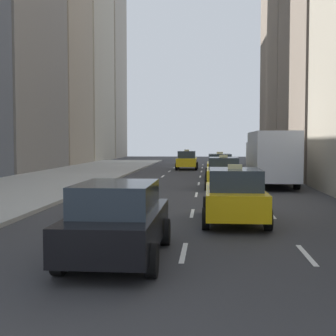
{
  "coord_description": "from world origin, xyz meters",
  "views": [
    {
      "loc": [
        3.15,
        -2.73,
        2.57
      ],
      "look_at": [
        1.85,
        12.45,
        1.72
      ],
      "focal_mm": 50.0,
      "sensor_mm": 36.0,
      "label": 1
    }
  ],
  "objects_px": {
    "taxi_third": "(220,166)",
    "box_truck": "(270,157)",
    "taxi_second": "(234,195)",
    "sedan_black_near": "(118,220)",
    "taxi_fourth": "(223,173)",
    "taxi_lead": "(187,160)"
  },
  "relations": [
    {
      "from": "taxi_third",
      "to": "taxi_fourth",
      "type": "relative_size",
      "value": 1.0
    },
    {
      "from": "taxi_third",
      "to": "box_truck",
      "type": "xyz_separation_m",
      "value": [
        2.8,
        -5.82,
        0.83
      ]
    },
    {
      "from": "taxi_second",
      "to": "box_truck",
      "type": "xyz_separation_m",
      "value": [
        2.8,
        12.92,
        0.83
      ]
    },
    {
      "from": "taxi_lead",
      "to": "sedan_black_near",
      "type": "bearing_deg",
      "value": -90.0
    },
    {
      "from": "taxi_fourth",
      "to": "sedan_black_near",
      "type": "xyz_separation_m",
      "value": [
        -2.8,
        -15.9,
        -0.01
      ]
    },
    {
      "from": "taxi_lead",
      "to": "taxi_fourth",
      "type": "height_order",
      "value": "same"
    },
    {
      "from": "sedan_black_near",
      "to": "box_truck",
      "type": "relative_size",
      "value": 0.54
    },
    {
      "from": "taxi_third",
      "to": "taxi_lead",
      "type": "bearing_deg",
      "value": 105.65
    },
    {
      "from": "taxi_second",
      "to": "taxi_third",
      "type": "relative_size",
      "value": 1.0
    },
    {
      "from": "taxi_second",
      "to": "box_truck",
      "type": "distance_m",
      "value": 13.25
    },
    {
      "from": "taxi_third",
      "to": "sedan_black_near",
      "type": "height_order",
      "value": "taxi_third"
    },
    {
      "from": "taxi_third",
      "to": "taxi_fourth",
      "type": "height_order",
      "value": "same"
    },
    {
      "from": "taxi_fourth",
      "to": "box_truck",
      "type": "distance_m",
      "value": 3.5
    },
    {
      "from": "taxi_fourth",
      "to": "taxi_third",
      "type": "bearing_deg",
      "value": 90.0
    },
    {
      "from": "taxi_second",
      "to": "sedan_black_near",
      "type": "distance_m",
      "value": 5.65
    },
    {
      "from": "taxi_lead",
      "to": "taxi_second",
      "type": "relative_size",
      "value": 1.0
    },
    {
      "from": "taxi_lead",
      "to": "sedan_black_near",
      "type": "relative_size",
      "value": 0.97
    },
    {
      "from": "taxi_third",
      "to": "box_truck",
      "type": "relative_size",
      "value": 0.52
    },
    {
      "from": "taxi_fourth",
      "to": "box_truck",
      "type": "bearing_deg",
      "value": 34.66
    },
    {
      "from": "taxi_second",
      "to": "taxi_third",
      "type": "bearing_deg",
      "value": 90.0
    },
    {
      "from": "taxi_lead",
      "to": "taxi_third",
      "type": "xyz_separation_m",
      "value": [
        2.8,
        -10.0,
        0.0
      ]
    },
    {
      "from": "taxi_third",
      "to": "taxi_fourth",
      "type": "distance_m",
      "value": 7.76
    }
  ]
}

